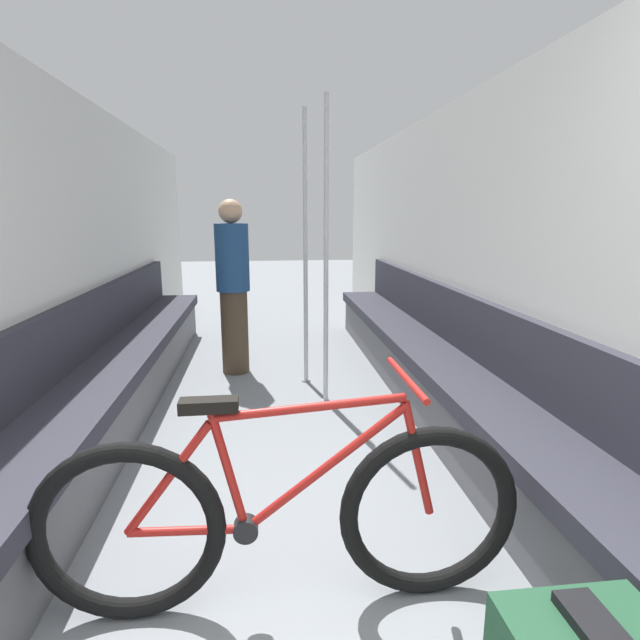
# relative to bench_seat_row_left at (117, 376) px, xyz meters

# --- Properties ---
(wall_left) EXTENTS (0.10, 9.18, 2.29)m
(wall_left) POSITION_rel_bench_seat_row_left_xyz_m (-0.26, -0.07, 0.85)
(wall_left) COLOR silver
(wall_left) RESTS_ON ground
(wall_right) EXTENTS (0.10, 9.18, 2.29)m
(wall_right) POSITION_rel_bench_seat_row_left_xyz_m (2.59, -0.07, 0.85)
(wall_right) COLOR silver
(wall_right) RESTS_ON ground
(bench_seat_row_left) EXTENTS (0.48, 5.09, 0.89)m
(bench_seat_row_left) POSITION_rel_bench_seat_row_left_xyz_m (0.00, 0.00, 0.00)
(bench_seat_row_left) COLOR #5B5B60
(bench_seat_row_left) RESTS_ON ground
(bench_seat_row_right) EXTENTS (0.48, 5.09, 0.89)m
(bench_seat_row_right) POSITION_rel_bench_seat_row_left_xyz_m (2.33, 0.00, 0.00)
(bench_seat_row_right) COLOR #5B5B60
(bench_seat_row_right) RESTS_ON ground
(bicycle) EXTENTS (1.80, 0.46, 0.89)m
(bicycle) POSITION_rel_bench_seat_row_left_xyz_m (1.12, -1.95, 0.06)
(bicycle) COLOR black
(bicycle) RESTS_ON ground
(grab_pole_near) EXTENTS (0.08, 0.08, 2.27)m
(grab_pole_near) POSITION_rel_bench_seat_row_left_xyz_m (1.43, 0.59, 0.81)
(grab_pole_near) COLOR gray
(grab_pole_near) RESTS_ON ground
(grab_pole_far) EXTENTS (0.08, 0.08, 2.27)m
(grab_pole_far) POSITION_rel_bench_seat_row_left_xyz_m (1.53, 0.08, 0.81)
(grab_pole_far) COLOR gray
(grab_pole_far) RESTS_ON ground
(passenger_standing) EXTENTS (0.30, 0.30, 1.57)m
(passenger_standing) POSITION_rel_bench_seat_row_left_xyz_m (0.80, 0.93, 0.51)
(passenger_standing) COLOR #473828
(passenger_standing) RESTS_ON ground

